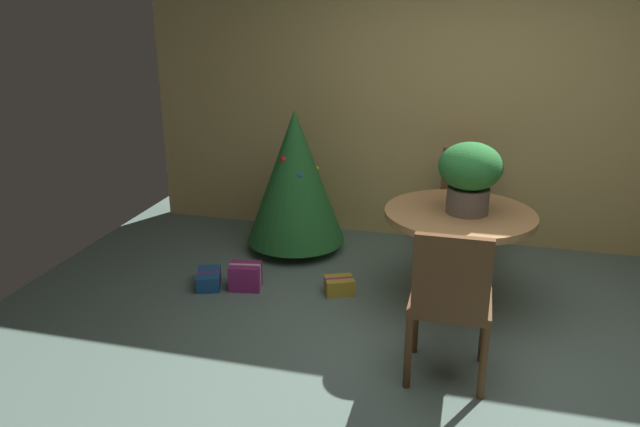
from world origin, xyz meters
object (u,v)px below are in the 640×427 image
(gift_box_gold, at_px, (339,286))
(gift_box_purple, at_px, (245,276))
(gift_box_blue, at_px, (209,279))
(wooden_chair_far, at_px, (463,200))
(holiday_tree, at_px, (295,177))
(round_dining_table, at_px, (458,238))
(wooden_chair_near, at_px, (450,298))
(flower_vase, at_px, (470,173))

(gift_box_gold, xyz_separation_m, gift_box_purple, (-0.72, -0.10, 0.04))
(gift_box_blue, bearing_deg, wooden_chair_far, 29.59)
(wooden_chair_far, xyz_separation_m, gift_box_purple, (-1.58, -1.02, -0.43))
(holiday_tree, height_order, gift_box_purple, holiday_tree)
(gift_box_purple, bearing_deg, holiday_tree, 79.78)
(holiday_tree, relative_size, gift_box_purple, 4.76)
(round_dining_table, distance_m, gift_box_blue, 1.93)
(gift_box_gold, xyz_separation_m, gift_box_blue, (-1.01, -0.14, -0.00))
(gift_box_purple, bearing_deg, wooden_chair_near, -28.45)
(wooden_chair_far, bearing_deg, gift_box_gold, -132.90)
(gift_box_gold, bearing_deg, wooden_chair_near, -48.22)
(round_dining_table, height_order, flower_vase, flower_vase)
(flower_vase, relative_size, gift_box_gold, 1.86)
(round_dining_table, height_order, holiday_tree, holiday_tree)
(gift_box_purple, bearing_deg, wooden_chair_far, 32.92)
(wooden_chair_near, bearing_deg, gift_box_gold, 131.78)
(round_dining_table, xyz_separation_m, wooden_chair_far, (0.00, 0.92, -0.01))
(flower_vase, bearing_deg, gift_box_gold, 178.99)
(flower_vase, distance_m, wooden_chair_near, 1.06)
(round_dining_table, bearing_deg, holiday_tree, 152.06)
(round_dining_table, xyz_separation_m, gift_box_blue, (-1.87, -0.14, -0.47))
(gift_box_gold, bearing_deg, gift_box_purple, -172.00)
(gift_box_gold, distance_m, gift_box_purple, 0.73)
(flower_vase, distance_m, holiday_tree, 1.69)
(wooden_chair_far, relative_size, gift_box_purple, 3.55)
(gift_box_gold, relative_size, gift_box_purple, 1.00)
(wooden_chair_near, bearing_deg, gift_box_purple, 151.55)
(gift_box_gold, bearing_deg, holiday_tree, 127.11)
(wooden_chair_near, bearing_deg, wooden_chair_far, 90.00)
(wooden_chair_near, height_order, wooden_chair_far, wooden_chair_near)
(flower_vase, height_order, wooden_chair_far, flower_vase)
(flower_vase, bearing_deg, gift_box_blue, -176.24)
(wooden_chair_near, height_order, gift_box_purple, wooden_chair_near)
(holiday_tree, bearing_deg, wooden_chair_far, 6.70)
(wooden_chair_near, distance_m, wooden_chair_far, 1.88)
(flower_vase, xyz_separation_m, wooden_chair_near, (-0.04, -0.94, -0.48))
(flower_vase, xyz_separation_m, gift_box_blue, (-1.91, -0.13, -0.96))
(gift_box_purple, bearing_deg, gift_box_blue, -172.17)
(wooden_chair_near, xyz_separation_m, wooden_chair_far, (0.00, 1.88, -0.02))
(round_dining_table, xyz_separation_m, gift_box_gold, (-0.85, 0.00, -0.47))
(round_dining_table, bearing_deg, gift_box_purple, -176.42)
(flower_vase, height_order, holiday_tree, holiday_tree)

